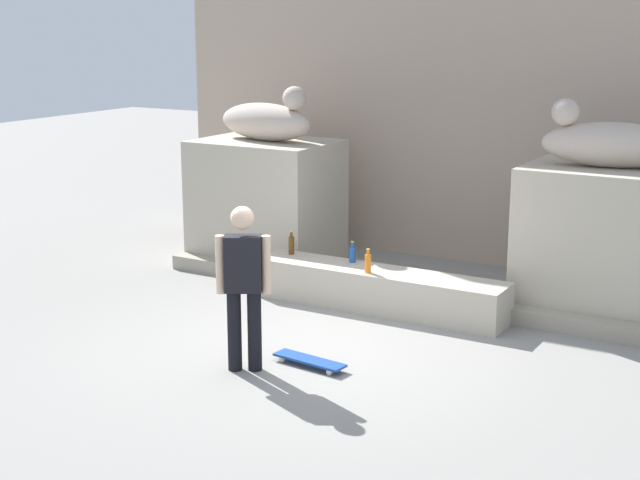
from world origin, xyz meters
TOP-DOWN VIEW (x-y plane):
  - ground_plane at (0.00, 0.00)m, footprint 40.00×40.00m
  - facade_wall at (0.00, 4.58)m, footprint 9.34×0.60m
  - pedestal_left at (-2.37, 2.82)m, footprint 1.90×1.39m
  - pedestal_right at (2.37, 2.82)m, footprint 1.90×1.39m
  - statue_reclining_left at (-2.34, 2.82)m, footprint 1.68×0.85m
  - statue_reclining_right at (2.34, 2.82)m, footprint 1.68×0.85m
  - ledge_block at (0.00, 1.66)m, footprint 3.18×0.61m
  - skater at (-0.25, -0.80)m, footprint 0.48×0.35m
  - skateboard at (0.26, -0.40)m, footprint 0.82×0.29m
  - bottle_blue at (-0.45, 1.82)m, footprint 0.08×0.08m
  - bottle_brown at (-1.31, 1.78)m, footprint 0.07×0.07m
  - bottle_orange at (-0.06, 1.50)m, footprint 0.08×0.08m
  - stair_step at (0.00, 2.11)m, footprint 6.65×0.50m

SIDE VIEW (x-z plane):
  - ground_plane at x=0.00m, z-range 0.00..0.00m
  - skateboard at x=0.26m, z-range 0.02..0.10m
  - stair_step at x=0.00m, z-range 0.00..0.19m
  - ledge_block at x=0.00m, z-range 0.00..0.49m
  - bottle_blue at x=-0.45m, z-range 0.46..0.73m
  - bottle_orange at x=-0.06m, z-range 0.46..0.75m
  - bottle_brown at x=-1.31m, z-range 0.46..0.76m
  - pedestal_left at x=-2.37m, z-range 0.00..1.76m
  - pedestal_right at x=2.37m, z-range 0.00..1.76m
  - skater at x=-0.25m, z-range 0.09..1.76m
  - statue_reclining_left at x=-2.34m, z-range 1.66..2.43m
  - statue_reclining_right at x=2.34m, z-range 1.66..2.43m
  - facade_wall at x=0.00m, z-range 0.00..6.31m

